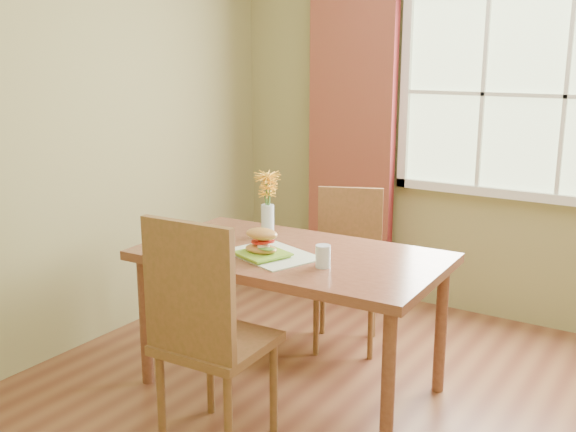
# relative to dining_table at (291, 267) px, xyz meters

# --- Properties ---
(room) EXTENTS (4.24, 3.84, 2.74)m
(room) POSITION_rel_dining_table_xyz_m (0.72, -0.31, 0.67)
(room) COLOR brown
(room) RESTS_ON ground
(window) EXTENTS (1.62, 0.06, 1.32)m
(window) POSITION_rel_dining_table_xyz_m (0.72, 1.56, 0.82)
(window) COLOR beige
(window) RESTS_ON room
(curtain_left) EXTENTS (0.65, 0.08, 2.20)m
(curtain_left) POSITION_rel_dining_table_xyz_m (-0.43, 1.47, 0.42)
(curtain_left) COLOR maroon
(curtain_left) RESTS_ON room
(dining_table) EXTENTS (1.58, 0.93, 0.76)m
(dining_table) POSITION_rel_dining_table_xyz_m (0.00, 0.00, 0.00)
(dining_table) COLOR brown
(dining_table) RESTS_ON room
(chair_near) EXTENTS (0.47, 0.47, 1.09)m
(chair_near) POSITION_rel_dining_table_xyz_m (0.00, -0.71, -0.08)
(chair_near) COLOR brown
(chair_near) RESTS_ON room
(chair_far) EXTENTS (0.52, 0.52, 0.96)m
(chair_far) POSITION_rel_dining_table_xyz_m (-0.03, 0.70, -0.15)
(chair_far) COLOR brown
(chair_far) RESTS_ON room
(placemat) EXTENTS (0.53, 0.46, 0.01)m
(placemat) POSITION_rel_dining_table_xyz_m (-0.05, -0.10, 0.08)
(placemat) COLOR #B8C3A5
(placemat) RESTS_ON dining_table
(plate) EXTENTS (0.29, 0.29, 0.01)m
(plate) POSITION_rel_dining_table_xyz_m (-0.07, -0.16, 0.09)
(plate) COLOR #7DB82E
(plate) RESTS_ON placemat
(croissant_sandwich) EXTENTS (0.19, 0.13, 0.13)m
(croissant_sandwich) POSITION_rel_dining_table_xyz_m (-0.08, -0.15, 0.16)
(croissant_sandwich) COLOR gold
(croissant_sandwich) RESTS_ON plate
(water_glass) EXTENTS (0.07, 0.07, 0.11)m
(water_glass) POSITION_rel_dining_table_xyz_m (0.26, -0.13, 0.13)
(water_glass) COLOR silver
(water_glass) RESTS_ON dining_table
(flower_vase) EXTENTS (0.15, 0.15, 0.37)m
(flower_vase) POSITION_rel_dining_table_xyz_m (-0.27, 0.19, 0.31)
(flower_vase) COLOR silver
(flower_vase) RESTS_ON dining_table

